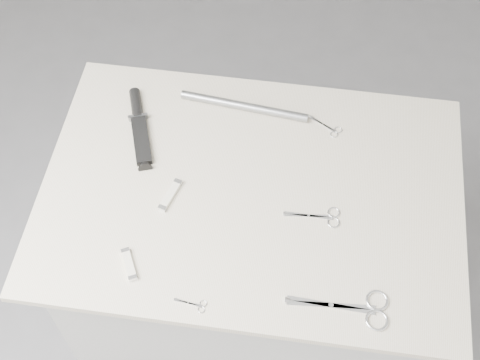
# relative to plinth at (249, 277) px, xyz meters

# --- Properties ---
(ground) EXTENTS (4.00, 4.00, 0.01)m
(ground) POSITION_rel_plinth_xyz_m (0.00, 0.00, -0.46)
(ground) COLOR slate
(ground) RESTS_ON ground
(plinth) EXTENTS (0.90, 0.60, 0.90)m
(plinth) POSITION_rel_plinth_xyz_m (0.00, 0.00, 0.00)
(plinth) COLOR #B4B4B1
(plinth) RESTS_ON ground
(display_board) EXTENTS (1.00, 0.70, 0.02)m
(display_board) POSITION_rel_plinth_xyz_m (0.00, 0.00, 0.46)
(display_board) COLOR beige
(display_board) RESTS_ON plinth
(large_shears) EXTENTS (0.22, 0.09, 0.01)m
(large_shears) POSITION_rel_plinth_xyz_m (0.27, -0.27, 0.47)
(large_shears) COLOR silver
(large_shears) RESTS_ON display_board
(embroidery_scissors_a) EXTENTS (0.13, 0.06, 0.00)m
(embroidery_scissors_a) POSITION_rel_plinth_xyz_m (0.17, -0.05, 0.47)
(embroidery_scissors_a) COLOR silver
(embroidery_scissors_a) RESTS_ON display_board
(embroidery_scissors_b) EXTENTS (0.09, 0.07, 0.00)m
(embroidery_scissors_b) POSITION_rel_plinth_xyz_m (0.17, 0.21, 0.47)
(embroidery_scissors_b) COLOR silver
(embroidery_scissors_b) RESTS_ON display_board
(tiny_scissors) EXTENTS (0.07, 0.03, 0.00)m
(tiny_scissors) POSITION_rel_plinth_xyz_m (-0.08, -0.31, 0.47)
(tiny_scissors) COLOR silver
(tiny_scissors) RESTS_ON display_board
(sheathed_knife) EXTENTS (0.11, 0.24, 0.03)m
(sheathed_knife) POSITION_rel_plinth_xyz_m (-0.31, 0.15, 0.48)
(sheathed_knife) COLOR black
(sheathed_knife) RESTS_ON display_board
(pocket_knife_a) EXTENTS (0.04, 0.09, 0.01)m
(pocket_knife_a) POSITION_rel_plinth_xyz_m (-0.19, -0.04, 0.48)
(pocket_knife_a) COLOR #EDE8CF
(pocket_knife_a) RESTS_ON display_board
(pocket_knife_b) EXTENTS (0.05, 0.08, 0.01)m
(pocket_knife_b) POSITION_rel_plinth_xyz_m (-0.24, -0.23, 0.48)
(pocket_knife_b) COLOR #EDE8CF
(pocket_knife_b) RESTS_ON display_board
(metal_rail) EXTENTS (0.33, 0.06, 0.02)m
(metal_rail) POSITION_rel_plinth_xyz_m (-0.05, 0.25, 0.48)
(metal_rail) COLOR gray
(metal_rail) RESTS_ON display_board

